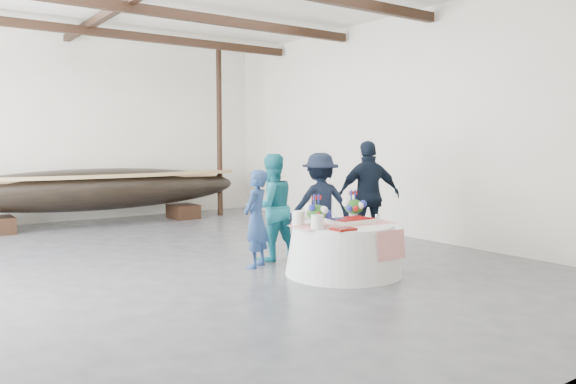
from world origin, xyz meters
TOP-DOWN VIEW (x-y plane):
  - floor at (0.00, 0.00)m, footprint 10.00×12.00m
  - wall_back at (0.00, 6.00)m, footprint 10.00×0.02m
  - wall_front at (0.00, -6.00)m, footprint 10.00×0.02m
  - wall_right at (5.00, 0.00)m, footprint 0.02×12.00m
  - pavilion_structure at (0.00, 0.82)m, footprint 9.80×11.76m
  - longboat_display at (0.33, 4.82)m, footprint 7.04×1.41m
  - banquet_table at (1.78, -2.13)m, footprint 1.69×1.69m
  - tabletop_items at (1.73, -2.02)m, footprint 1.61×1.00m
  - guest_woman_blue at (0.97, -1.03)m, footprint 0.65×0.61m
  - guest_woman_teal at (1.45, -0.72)m, footprint 0.87×0.70m
  - guest_man_left at (2.37, -0.85)m, footprint 1.26×0.94m
  - guest_man_right at (3.32, -1.02)m, footprint 1.24×0.88m

SIDE VIEW (x-z plane):
  - floor at x=0.00m, z-range -0.01..0.01m
  - banquet_table at x=1.78m, z-range 0.00..0.73m
  - guest_woman_blue at x=0.97m, z-range 0.00..1.50m
  - longboat_display at x=0.33m, z-range 0.18..1.50m
  - guest_woman_teal at x=1.45m, z-range 0.00..1.73m
  - guest_man_left at x=2.37m, z-range 0.00..1.74m
  - tabletop_items at x=1.73m, z-range 0.68..1.08m
  - guest_man_right at x=3.32m, z-range 0.00..1.95m
  - wall_back at x=0.00m, z-range 0.00..4.50m
  - wall_front at x=0.00m, z-range 0.00..4.50m
  - wall_right at x=5.00m, z-range 0.00..4.50m
  - pavilion_structure at x=0.00m, z-range 1.75..6.25m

